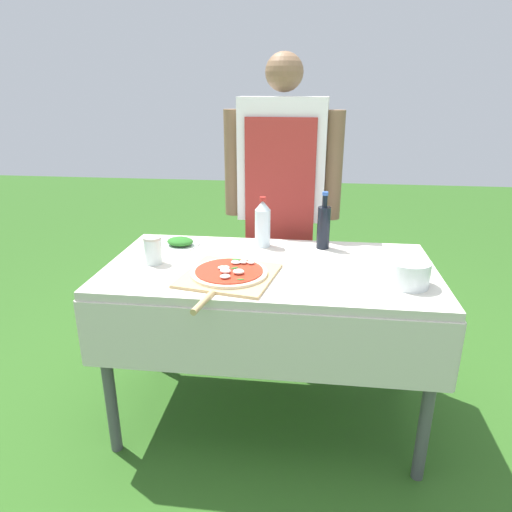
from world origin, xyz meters
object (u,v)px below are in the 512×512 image
(mixing_tub, at_px, (408,273))
(sauce_jar, at_px, (153,252))
(person_cook, at_px, (282,190))
(pizza_on_peel, at_px, (229,274))
(oil_bottle, at_px, (324,226))
(herb_container, at_px, (180,242))
(prep_table, at_px, (270,286))
(water_bottle, at_px, (263,223))

(mixing_tub, bearing_deg, sauce_jar, 174.19)
(person_cook, bearing_deg, pizza_on_peel, 81.09)
(oil_bottle, relative_size, mixing_tub, 1.66)
(person_cook, distance_m, oil_bottle, 0.42)
(herb_container, height_order, mixing_tub, mixing_tub)
(person_cook, height_order, herb_container, person_cook)
(prep_table, relative_size, pizza_on_peel, 2.60)
(oil_bottle, distance_m, sauce_jar, 0.79)
(water_bottle, distance_m, herb_container, 0.41)
(water_bottle, bearing_deg, mixing_tub, -33.49)
(mixing_tub, relative_size, sauce_jar, 1.37)
(prep_table, height_order, pizza_on_peel, pizza_on_peel)
(prep_table, distance_m, water_bottle, 0.34)
(person_cook, height_order, pizza_on_peel, person_cook)
(oil_bottle, height_order, mixing_tub, oil_bottle)
(mixing_tub, bearing_deg, person_cook, 126.07)
(pizza_on_peel, bearing_deg, sauce_jar, 172.04)
(pizza_on_peel, bearing_deg, person_cook, 88.63)
(mixing_tub, bearing_deg, oil_bottle, 128.16)
(prep_table, bearing_deg, oil_bottle, 48.90)
(prep_table, height_order, person_cook, person_cook)
(herb_container, bearing_deg, pizza_on_peel, -49.59)
(prep_table, bearing_deg, herb_container, 156.35)
(pizza_on_peel, xyz_separation_m, herb_container, (-0.30, 0.35, 0.01))
(prep_table, xyz_separation_m, water_bottle, (-0.06, 0.26, 0.21))
(prep_table, distance_m, pizza_on_peel, 0.24)
(oil_bottle, xyz_separation_m, water_bottle, (-0.29, -0.00, 0.01))
(herb_container, bearing_deg, mixing_tub, -18.95)
(water_bottle, height_order, mixing_tub, water_bottle)
(oil_bottle, relative_size, sauce_jar, 2.27)
(prep_table, distance_m, sauce_jar, 0.53)
(oil_bottle, bearing_deg, person_cook, 123.39)
(prep_table, xyz_separation_m, mixing_tub, (0.55, -0.14, 0.15))
(water_bottle, bearing_deg, herb_container, -171.53)
(prep_table, height_order, sauce_jar, sauce_jar)
(prep_table, height_order, oil_bottle, oil_bottle)
(pizza_on_peel, distance_m, sauce_jar, 0.37)
(herb_container, relative_size, sauce_jar, 1.47)
(prep_table, distance_m, oil_bottle, 0.40)
(person_cook, relative_size, oil_bottle, 6.14)
(prep_table, bearing_deg, water_bottle, 103.27)
(herb_container, bearing_deg, oil_bottle, 5.24)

